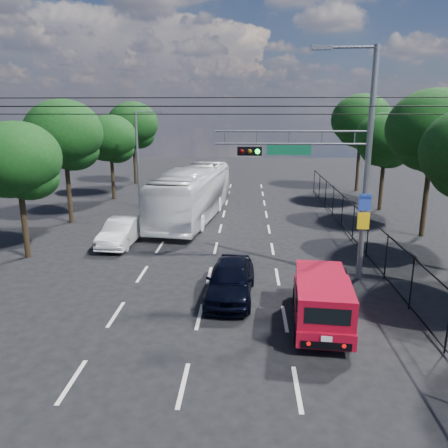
# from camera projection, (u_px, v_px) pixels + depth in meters

# --- Properties ---
(ground) EXTENTS (120.00, 120.00, 0.00)m
(ground) POSITION_uv_depth(u_px,v_px,m) (183.00, 385.00, 11.54)
(ground) COLOR black
(ground) RESTS_ON ground
(lane_markings) EXTENTS (6.12, 38.00, 0.01)m
(lane_markings) POSITION_uv_depth(u_px,v_px,m) (218.00, 237.00, 25.08)
(lane_markings) COLOR beige
(lane_markings) RESTS_ON ground
(signal_mast) EXTENTS (6.43, 0.39, 9.50)m
(signal_mast) POSITION_uv_depth(u_px,v_px,m) (338.00, 157.00, 17.68)
(signal_mast) COLOR slate
(signal_mast) RESTS_ON ground
(streetlight_left) EXTENTS (2.09, 0.22, 7.08)m
(streetlight_left) POSITION_uv_depth(u_px,v_px,m) (140.00, 155.00, 32.16)
(streetlight_left) COLOR slate
(streetlight_left) RESTS_ON ground
(utility_wires) EXTENTS (22.00, 5.04, 0.74)m
(utility_wires) POSITION_uv_depth(u_px,v_px,m) (209.00, 106.00, 18.28)
(utility_wires) COLOR black
(utility_wires) RESTS_ON ground
(fence_right) EXTENTS (0.06, 34.03, 2.00)m
(fence_right) POSITION_uv_depth(u_px,v_px,m) (362.00, 230.00, 22.66)
(fence_right) COLOR black
(fence_right) RESTS_ON ground
(tree_right_c) EXTENTS (5.10, 5.10, 8.29)m
(tree_right_c) POSITION_uv_depth(u_px,v_px,m) (433.00, 136.00, 24.02)
(tree_right_c) COLOR black
(tree_right_c) RESTS_ON ground
(tree_right_d) EXTENTS (4.32, 4.32, 7.02)m
(tree_right_d) POSITION_uv_depth(u_px,v_px,m) (385.00, 143.00, 31.03)
(tree_right_d) COLOR black
(tree_right_d) RESTS_ON ground
(tree_right_e) EXTENTS (5.28, 5.28, 8.58)m
(tree_right_e) POSITION_uv_depth(u_px,v_px,m) (361.00, 124.00, 38.49)
(tree_right_e) COLOR black
(tree_right_e) RESTS_ON ground
(tree_left_b) EXTENTS (4.08, 4.08, 6.63)m
(tree_left_b) POSITION_uv_depth(u_px,v_px,m) (18.00, 165.00, 20.56)
(tree_left_b) COLOR black
(tree_left_b) RESTS_ON ground
(tree_left_c) EXTENTS (4.80, 4.80, 7.80)m
(tree_left_c) POSITION_uv_depth(u_px,v_px,m) (65.00, 139.00, 27.16)
(tree_left_c) COLOR black
(tree_left_c) RESTS_ON ground
(tree_left_d) EXTENTS (4.20, 4.20, 6.83)m
(tree_left_d) POSITION_uv_depth(u_px,v_px,m) (111.00, 141.00, 35.05)
(tree_left_d) COLOR black
(tree_left_d) RESTS_ON ground
(tree_left_e) EXTENTS (4.92, 4.92, 7.99)m
(tree_left_e) POSITION_uv_depth(u_px,v_px,m) (133.00, 127.00, 42.59)
(tree_left_e) COLOR black
(tree_left_e) RESTS_ON ground
(red_pickup) EXTENTS (2.12, 4.89, 1.77)m
(red_pickup) POSITION_uv_depth(u_px,v_px,m) (321.00, 299.00, 14.58)
(red_pickup) COLOR black
(red_pickup) RESTS_ON ground
(navy_hatchback) EXTENTS (1.99, 4.44, 1.48)m
(navy_hatchback) POSITION_uv_depth(u_px,v_px,m) (230.00, 279.00, 16.83)
(navy_hatchback) COLOR black
(navy_hatchback) RESTS_ON ground
(white_bus) EXTENTS (4.37, 12.55, 3.42)m
(white_bus) POSITION_uv_depth(u_px,v_px,m) (193.00, 194.00, 29.09)
(white_bus) COLOR white
(white_bus) RESTS_ON ground
(white_van) EXTENTS (1.72, 4.36, 1.41)m
(white_van) POSITION_uv_depth(u_px,v_px,m) (121.00, 232.00, 23.61)
(white_van) COLOR silver
(white_van) RESTS_ON ground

